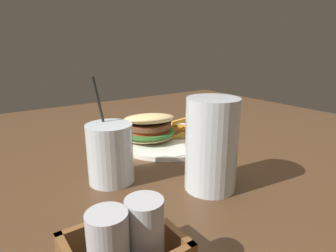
{
  "coord_description": "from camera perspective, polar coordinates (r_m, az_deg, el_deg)",
  "views": [
    {
      "loc": [
        0.41,
        0.48,
        1.01
      ],
      "look_at": [
        0.01,
        -0.09,
        0.81
      ],
      "focal_mm": 30.0,
      "sensor_mm": 36.0,
      "label": 1
    }
  ],
  "objects": [
    {
      "name": "spoon",
      "position": [
        0.65,
        -12.89,
        -5.26
      ],
      "size": [
        0.05,
        0.17,
        0.01
      ],
      "rotation": [
        0.0,
        0.0,
        1.49
      ],
      "color": "silver",
      "rests_on": "dining_table"
    },
    {
      "name": "dining_table",
      "position": [
        0.73,
        4.77,
        -14.13
      ],
      "size": [
        1.3,
        1.34,
        0.77
      ],
      "color": "#4C331E",
      "rests_on": "ground_plane"
    },
    {
      "name": "beer_glass",
      "position": [
        0.47,
        8.79,
        -4.18
      ],
      "size": [
        0.09,
        0.09,
        0.16
      ],
      "color": "silver",
      "rests_on": "dining_table"
    },
    {
      "name": "meal_plate_near",
      "position": [
        0.71,
        -1.85,
        -1.31
      ],
      "size": [
        0.28,
        0.28,
        0.09
      ],
      "color": "white",
      "rests_on": "dining_table"
    },
    {
      "name": "juice_glass",
      "position": [
        0.51,
        -11.6,
        -5.92
      ],
      "size": [
        0.08,
        0.08,
        0.19
      ],
      "color": "silver",
      "rests_on": "dining_table"
    }
  ]
}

